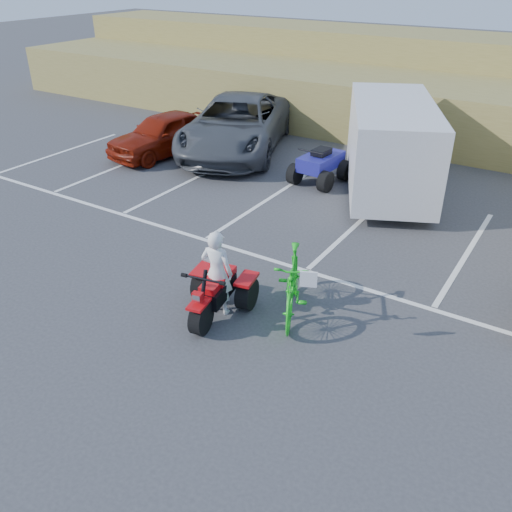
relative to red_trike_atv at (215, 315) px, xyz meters
The scene contains 11 objects.
ground 0.69m from the red_trike_atv, ahead, with size 100.00×100.00×0.00m, color #39393B.
parking_stripes 4.30m from the red_trike_atv, 68.87° to the left, with size 28.00×5.16×0.01m.
grass_embankment 15.50m from the red_trike_atv, 87.46° to the left, with size 40.00×8.50×3.10m.
red_trike_atv is the anchor object (origin of this frame).
rider 0.85m from the red_trike_atv, 100.98° to the left, with size 0.61×0.40×1.67m, color white.
green_dirt_bike 1.56m from the red_trike_atv, 35.75° to the left, with size 0.59×2.10×1.26m, color #14BF19.
grey_pickup 9.88m from the red_trike_atv, 121.79° to the left, with size 2.96×6.42×1.78m, color #424549.
red_car 9.78m from the red_trike_atv, 136.05° to the left, with size 1.63×4.04×1.38m, color maroon.
cargo_trailer 7.72m from the red_trike_atv, 86.53° to the left, with size 4.13×5.67×2.46m.
quad_atv_blue 7.34m from the red_trike_atv, 101.17° to the left, with size 1.28×1.72×1.12m, color navy, non-canonical shape.
quad_atv_green 8.44m from the red_trike_atv, 85.61° to the left, with size 1.02×1.37×0.89m, color #175C15, non-canonical shape.
Camera 1 is at (4.41, -6.54, 5.85)m, focal length 38.00 mm.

